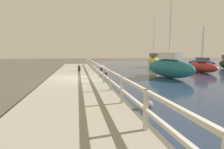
% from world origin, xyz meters
% --- Properties ---
extents(ground_plane, '(120.00, 120.00, 0.00)m').
position_xyz_m(ground_plane, '(0.00, 0.00, 0.00)').
color(ground_plane, '#4C473D').
extents(dock_walkway, '(3.87, 36.00, 0.23)m').
position_xyz_m(dock_walkway, '(0.00, 0.00, 0.11)').
color(dock_walkway, gray).
rests_on(dock_walkway, ground).
extents(railing, '(0.10, 32.50, 0.99)m').
position_xyz_m(railing, '(1.83, 0.00, 0.90)').
color(railing, beige).
rests_on(railing, dock_walkway).
extents(boulder_far_strip, '(0.78, 0.70, 0.58)m').
position_xyz_m(boulder_far_strip, '(3.30, 9.20, 0.29)').
color(boulder_far_strip, gray).
rests_on(boulder_far_strip, ground).
extents(boulder_upstream, '(0.45, 0.40, 0.34)m').
position_xyz_m(boulder_upstream, '(3.02, 4.26, 0.17)').
color(boulder_upstream, slate).
rests_on(boulder_upstream, ground).
extents(boulder_water_edge, '(0.45, 0.40, 0.33)m').
position_xyz_m(boulder_water_edge, '(2.77, -7.09, 0.17)').
color(boulder_water_edge, slate).
rests_on(boulder_water_edge, ground).
extents(mooring_bollard, '(0.25, 0.25, 0.56)m').
position_xyz_m(mooring_bollard, '(0.40, 5.33, 0.51)').
color(mooring_bollard, black).
rests_on(mooring_bollard, dock_walkway).
extents(sailboat_teal, '(2.25, 5.51, 6.72)m').
position_xyz_m(sailboat_teal, '(7.92, 0.63, 0.90)').
color(sailboat_teal, '#1E707A').
rests_on(sailboat_teal, water_surface).
extents(sailboat_blue, '(2.77, 4.95, 6.54)m').
position_xyz_m(sailboat_blue, '(20.90, 13.19, 0.55)').
color(sailboat_blue, '#2D4C9E').
rests_on(sailboat_blue, water_surface).
extents(sailboat_yellow, '(2.13, 5.33, 7.60)m').
position_xyz_m(sailboat_yellow, '(11.21, 11.08, 0.87)').
color(sailboat_yellow, gold).
rests_on(sailboat_yellow, water_surface).
extents(sailboat_red, '(1.59, 5.30, 4.78)m').
position_xyz_m(sailboat_red, '(13.72, 3.90, 0.64)').
color(sailboat_red, red).
rests_on(sailboat_red, water_surface).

